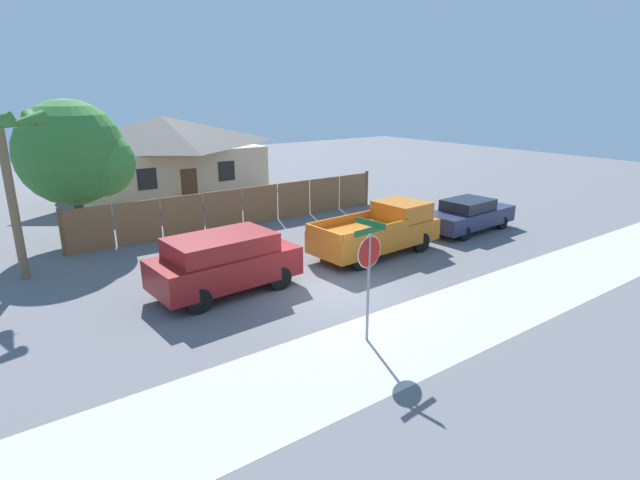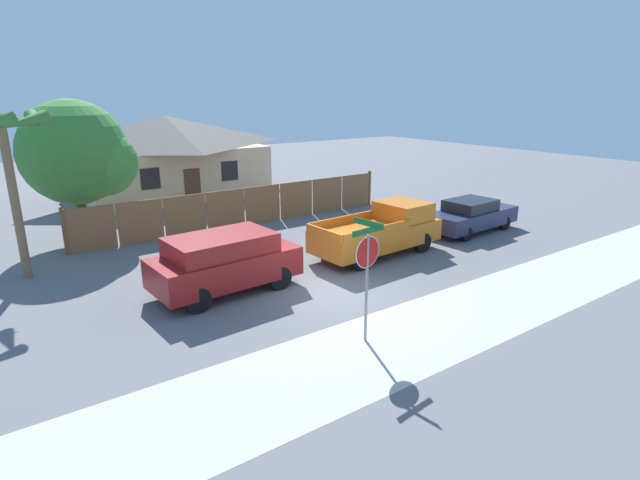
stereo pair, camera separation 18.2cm
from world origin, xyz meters
TOP-DOWN VIEW (x-y plane):
  - ground_plane at (0.00, 0.00)m, footprint 80.00×80.00m
  - sidewalk_strip at (0.00, -3.60)m, footprint 36.00×3.20m
  - wooden_fence at (1.51, 8.78)m, footprint 15.39×0.12m
  - house at (1.21, 17.97)m, footprint 10.80×7.85m
  - oak_tree at (-4.92, 10.39)m, footprint 4.41×4.20m
  - palm_tree at (-7.65, 6.94)m, footprint 2.70×2.91m
  - red_suv at (-2.74, 1.91)m, footprint 4.61×2.30m
  - orange_pickup at (3.78, 1.93)m, footprint 5.36×2.32m
  - parked_sedan at (9.16, 1.91)m, footprint 4.73×2.00m
  - stop_sign at (-1.28, -3.08)m, footprint 1.05×0.94m

SIDE VIEW (x-z plane):
  - ground_plane at x=0.00m, z-range 0.00..0.00m
  - sidewalk_strip at x=0.00m, z-range 0.00..0.01m
  - parked_sedan at x=9.16m, z-range 0.01..1.48m
  - wooden_fence at x=1.51m, z-range -0.05..1.81m
  - orange_pickup at x=3.78m, z-range -0.03..1.84m
  - red_suv at x=-2.74m, z-range 0.08..1.93m
  - stop_sign at x=-1.28m, z-range 0.58..3.71m
  - house at x=1.21m, z-range 0.09..4.74m
  - oak_tree at x=-4.92m, z-range 0.69..6.46m
  - palm_tree at x=-7.65m, z-range 1.96..7.44m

